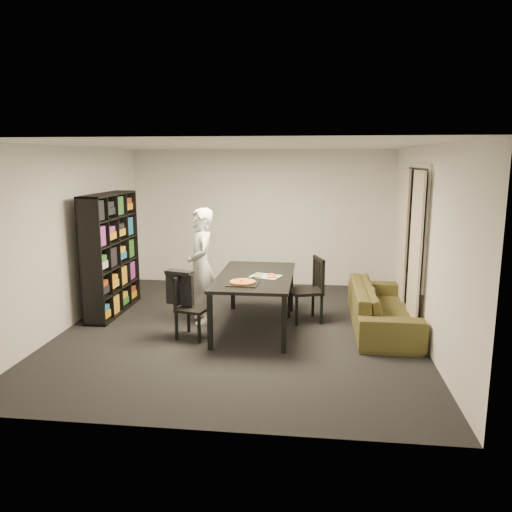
# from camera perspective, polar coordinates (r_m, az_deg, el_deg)

# --- Properties ---
(room) EXTENTS (5.01, 5.51, 2.61)m
(room) POSITION_cam_1_polar(r_m,az_deg,el_deg) (6.97, -1.83, 1.78)
(room) COLOR black
(room) RESTS_ON ground
(window_pane) EXTENTS (0.02, 1.40, 1.60)m
(window_pane) POSITION_cam_1_polar(r_m,az_deg,el_deg) (7.60, 17.79, 3.55)
(window_pane) COLOR black
(window_pane) RESTS_ON room
(window_frame) EXTENTS (0.03, 1.52, 1.72)m
(window_frame) POSITION_cam_1_polar(r_m,az_deg,el_deg) (7.59, 17.75, 3.55)
(window_frame) COLOR white
(window_frame) RESTS_ON room
(curtain_left) EXTENTS (0.03, 0.70, 2.25)m
(curtain_left) POSITION_cam_1_polar(r_m,az_deg,el_deg) (7.13, 17.73, 0.24)
(curtain_left) COLOR beige
(curtain_left) RESTS_ON room
(curtain_right) EXTENTS (0.03, 0.70, 2.25)m
(curtain_right) POSITION_cam_1_polar(r_m,az_deg,el_deg) (8.13, 16.38, 1.60)
(curtain_right) COLOR beige
(curtain_right) RESTS_ON room
(bookshelf) EXTENTS (0.35, 1.50, 1.90)m
(bookshelf) POSITION_cam_1_polar(r_m,az_deg,el_deg) (8.19, -16.25, 0.25)
(bookshelf) COLOR black
(bookshelf) RESTS_ON room
(dining_table) EXTENTS (1.05, 1.90, 0.79)m
(dining_table) POSITION_cam_1_polar(r_m,az_deg,el_deg) (7.13, -0.10, -2.76)
(dining_table) COLOR black
(dining_table) RESTS_ON room
(chair_left) EXTENTS (0.48, 0.48, 0.86)m
(chair_left) POSITION_cam_1_polar(r_m,az_deg,el_deg) (6.91, -7.79, -5.27)
(chair_left) COLOR black
(chair_left) RESTS_ON room
(chair_right) EXTENTS (0.58, 0.58, 0.97)m
(chair_right) POSITION_cam_1_polar(r_m,az_deg,el_deg) (7.57, 6.34, -3.31)
(chair_right) COLOR black
(chair_right) RESTS_ON room
(draped_jacket) EXTENTS (0.41, 0.25, 0.48)m
(draped_jacket) POSITION_cam_1_polar(r_m,az_deg,el_deg) (6.91, -8.70, -3.41)
(draped_jacket) COLOR black
(draped_jacket) RESTS_ON chair_left
(person) EXTENTS (0.61, 0.73, 1.72)m
(person) POSITION_cam_1_polar(r_m,az_deg,el_deg) (7.45, -6.28, -1.13)
(person) COLOR white
(person) RESTS_ON room
(baking_tray) EXTENTS (0.42, 0.34, 0.01)m
(baking_tray) POSITION_cam_1_polar(r_m,az_deg,el_deg) (6.60, -1.54, -3.22)
(baking_tray) COLOR black
(baking_tray) RESTS_ON dining_table
(pepperoni_pizza) EXTENTS (0.35, 0.35, 0.03)m
(pepperoni_pizza) POSITION_cam_1_polar(r_m,az_deg,el_deg) (6.62, -1.53, -2.98)
(pepperoni_pizza) COLOR #915D2A
(pepperoni_pizza) RESTS_ON dining_table
(kitchen_towel) EXTENTS (0.47, 0.41, 0.01)m
(kitchen_towel) POSITION_cam_1_polar(r_m,az_deg,el_deg) (7.04, 1.11, -2.33)
(kitchen_towel) COLOR silver
(kitchen_towel) RESTS_ON dining_table
(pizza_slices) EXTENTS (0.45, 0.42, 0.01)m
(pizza_slices) POSITION_cam_1_polar(r_m,az_deg,el_deg) (7.03, 1.02, -2.24)
(pizza_slices) COLOR gold
(pizza_slices) RESTS_ON dining_table
(sofa) EXTENTS (0.85, 2.16, 0.63)m
(sofa) POSITION_cam_1_polar(r_m,az_deg,el_deg) (7.48, 14.25, -5.66)
(sofa) COLOR #453C1B
(sofa) RESTS_ON room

